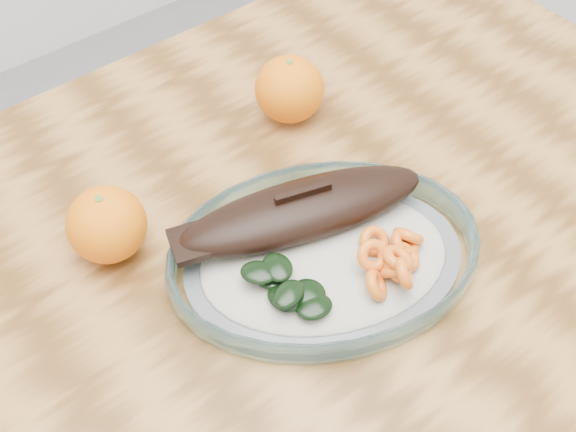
# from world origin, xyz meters

# --- Properties ---
(dining_table) EXTENTS (1.20, 0.80, 0.75)m
(dining_table) POSITION_xyz_m (0.00, 0.00, 0.65)
(dining_table) COLOR #583614
(dining_table) RESTS_ON ground
(plated_meal) EXTENTS (0.75, 0.75, 0.08)m
(plated_meal) POSITION_xyz_m (0.06, -0.02, 0.77)
(plated_meal) COLOR white
(plated_meal) RESTS_ON dining_table
(orange_left) EXTENTS (0.08, 0.08, 0.08)m
(orange_left) POSITION_xyz_m (-0.10, 0.12, 0.79)
(orange_left) COLOR #F36704
(orange_left) RESTS_ON dining_table
(orange_right) EXTENTS (0.08, 0.08, 0.08)m
(orange_right) POSITION_xyz_m (0.17, 0.18, 0.79)
(orange_right) COLOR #F36704
(orange_right) RESTS_ON dining_table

